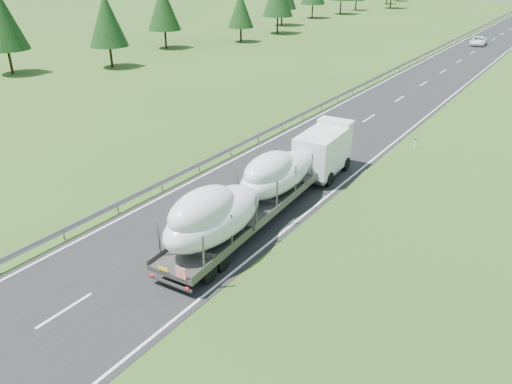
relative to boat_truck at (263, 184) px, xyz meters
The scene contains 5 objects.
ground 13.07m from the boat_truck, 101.65° to the right, with size 400.00×400.00×0.00m, color #2B4918.
road_surface 87.45m from the boat_truck, 91.70° to the left, with size 10.00×400.00×0.02m, color black.
guardrail 87.70m from the boat_truck, 95.17° to the left, with size 0.10×400.00×0.76m.
boat_truck is the anchor object (origin of this frame).
distant_van 77.37m from the boat_truck, 92.69° to the left, with size 2.51×5.45×1.51m, color white.
Camera 1 is at (17.44, -10.30, 14.66)m, focal length 35.00 mm.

